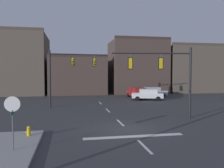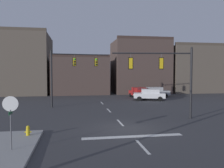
{
  "view_description": "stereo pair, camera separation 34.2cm",
  "coord_description": "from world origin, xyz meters",
  "px_view_note": "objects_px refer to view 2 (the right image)",
  "views": [
    {
      "loc": [
        -3.97,
        -15.73,
        4.0
      ],
      "look_at": [
        -0.62,
        2.27,
        3.08
      ],
      "focal_mm": 36.96,
      "sensor_mm": 36.0,
      "label": 1
    },
    {
      "loc": [
        -3.63,
        -15.79,
        4.0
      ],
      "look_at": [
        -0.62,
        2.27,
        3.08
      ],
      "focal_mm": 36.96,
      "sensor_mm": 36.0,
      "label": 2
    }
  ],
  "objects_px": {
    "car_lot_farside": "(139,92)",
    "fire_hydrant": "(28,132)",
    "car_lot_nearside": "(149,94)",
    "signal_mast_far_side": "(69,68)",
    "stop_sign": "(11,110)",
    "car_lot_middle": "(155,92)",
    "signal_mast_near_side": "(167,70)"
  },
  "relations": [
    {
      "from": "signal_mast_near_side",
      "to": "stop_sign",
      "type": "height_order",
      "value": "signal_mast_near_side"
    },
    {
      "from": "car_lot_nearside",
      "to": "car_lot_middle",
      "type": "relative_size",
      "value": 1.03
    },
    {
      "from": "car_lot_farside",
      "to": "car_lot_middle",
      "type": "bearing_deg",
      "value": 8.63
    },
    {
      "from": "car_lot_nearside",
      "to": "car_lot_farside",
      "type": "height_order",
      "value": "same"
    },
    {
      "from": "stop_sign",
      "to": "signal_mast_far_side",
      "type": "bearing_deg",
      "value": 80.36
    },
    {
      "from": "signal_mast_far_side",
      "to": "car_lot_nearside",
      "type": "distance_m",
      "value": 12.58
    },
    {
      "from": "stop_sign",
      "to": "car_lot_farside",
      "type": "relative_size",
      "value": 0.62
    },
    {
      "from": "signal_mast_near_side",
      "to": "car_lot_nearside",
      "type": "relative_size",
      "value": 1.46
    },
    {
      "from": "car_lot_middle",
      "to": "car_lot_farside",
      "type": "height_order",
      "value": "same"
    },
    {
      "from": "signal_mast_near_side",
      "to": "car_lot_nearside",
      "type": "xyz_separation_m",
      "value": [
        2.75,
        12.83,
        -3.32
      ]
    },
    {
      "from": "signal_mast_far_side",
      "to": "car_lot_farside",
      "type": "xyz_separation_m",
      "value": [
        10.7,
        7.92,
        -3.63
      ]
    },
    {
      "from": "signal_mast_near_side",
      "to": "car_lot_nearside",
      "type": "distance_m",
      "value": 13.53
    },
    {
      "from": "signal_mast_near_side",
      "to": "stop_sign",
      "type": "distance_m",
      "value": 13.13
    },
    {
      "from": "car_lot_farside",
      "to": "fire_hydrant",
      "type": "distance_m",
      "value": 24.34
    },
    {
      "from": "signal_mast_far_side",
      "to": "fire_hydrant",
      "type": "bearing_deg",
      "value": -100.19
    },
    {
      "from": "stop_sign",
      "to": "car_lot_middle",
      "type": "relative_size",
      "value": 0.62
    },
    {
      "from": "car_lot_farside",
      "to": "fire_hydrant",
      "type": "height_order",
      "value": "car_lot_farside"
    },
    {
      "from": "signal_mast_near_side",
      "to": "car_lot_farside",
      "type": "bearing_deg",
      "value": 82.32
    },
    {
      "from": "signal_mast_far_side",
      "to": "fire_hydrant",
      "type": "relative_size",
      "value": 9.08
    },
    {
      "from": "fire_hydrant",
      "to": "stop_sign",
      "type": "bearing_deg",
      "value": -96.9
    },
    {
      "from": "stop_sign",
      "to": "fire_hydrant",
      "type": "height_order",
      "value": "stop_sign"
    },
    {
      "from": "stop_sign",
      "to": "car_lot_nearside",
      "type": "height_order",
      "value": "stop_sign"
    },
    {
      "from": "signal_mast_near_side",
      "to": "fire_hydrant",
      "type": "bearing_deg",
      "value": -158.74
    },
    {
      "from": "car_lot_farside",
      "to": "fire_hydrant",
      "type": "bearing_deg",
      "value": -122.21
    },
    {
      "from": "car_lot_nearside",
      "to": "car_lot_middle",
      "type": "height_order",
      "value": "same"
    },
    {
      "from": "fire_hydrant",
      "to": "car_lot_nearside",
      "type": "bearing_deg",
      "value": 51.55
    },
    {
      "from": "car_lot_nearside",
      "to": "car_lot_farside",
      "type": "xyz_separation_m",
      "value": [
        -0.54,
        3.58,
        0.0
      ]
    },
    {
      "from": "car_lot_middle",
      "to": "stop_sign",
      "type": "bearing_deg",
      "value": -124.37
    },
    {
      "from": "car_lot_nearside",
      "to": "car_lot_farside",
      "type": "bearing_deg",
      "value": 98.57
    },
    {
      "from": "car_lot_nearside",
      "to": "fire_hydrant",
      "type": "relative_size",
      "value": 6.26
    },
    {
      "from": "signal_mast_near_side",
      "to": "car_lot_nearside",
      "type": "height_order",
      "value": "signal_mast_near_side"
    },
    {
      "from": "signal_mast_near_side",
      "to": "car_lot_middle",
      "type": "height_order",
      "value": "signal_mast_near_side"
    }
  ]
}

